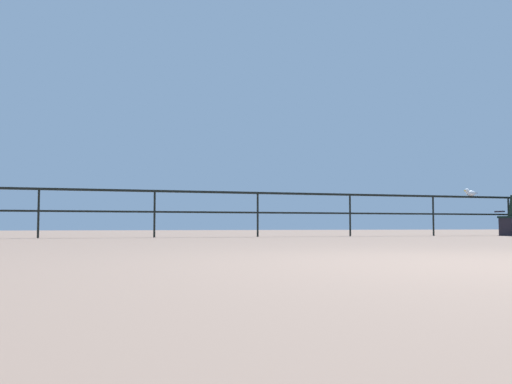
# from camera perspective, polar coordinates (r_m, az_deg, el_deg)

# --- Properties ---
(pier_railing) EXTENTS (25.37, 0.05, 1.01)m
(pier_railing) POSITION_cam_1_polar(r_m,az_deg,el_deg) (12.07, -5.05, -1.10)
(pier_railing) COLOR black
(pier_railing) RESTS_ON ground_plane
(seagull_on_rail) EXTENTS (0.41, 0.16, 0.19)m
(seagull_on_rail) POSITION_cam_1_polar(r_m,az_deg,el_deg) (15.12, 21.34, -0.07)
(seagull_on_rail) COLOR white
(seagull_on_rail) RESTS_ON pier_railing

